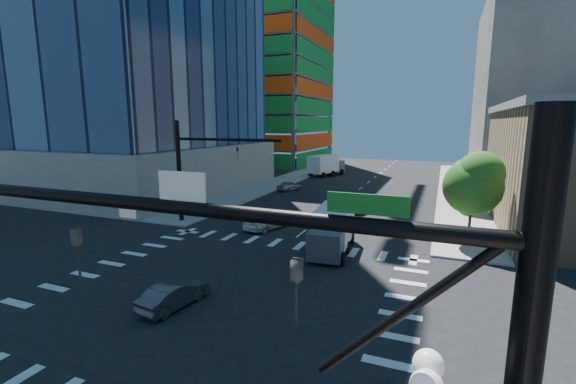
% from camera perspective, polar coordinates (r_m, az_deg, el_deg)
% --- Properties ---
extents(ground, '(160.00, 160.00, 0.00)m').
position_cam_1_polar(ground, '(21.50, -9.47, -14.48)').
color(ground, black).
rests_on(ground, ground).
extents(road_markings, '(20.00, 20.00, 0.01)m').
position_cam_1_polar(road_markings, '(21.49, -9.47, -14.47)').
color(road_markings, silver).
rests_on(road_markings, ground).
extents(sidewalk_ne, '(5.00, 60.00, 0.15)m').
position_cam_1_polar(sidewalk_ne, '(57.28, 23.88, 0.43)').
color(sidewalk_ne, gray).
rests_on(sidewalk_ne, ground).
extents(sidewalk_nw, '(5.00, 60.00, 0.15)m').
position_cam_1_polar(sidewalk_nw, '(61.66, 0.02, 1.94)').
color(sidewalk_nw, gray).
rests_on(sidewalk_nw, ground).
extents(construction_building, '(25.16, 34.50, 70.60)m').
position_cam_1_polar(construction_building, '(88.53, -3.84, 20.38)').
color(construction_building, slate).
rests_on(construction_building, ground).
extents(bg_building_ne, '(24.00, 30.00, 28.00)m').
position_cam_1_polar(bg_building_ne, '(73.63, 35.97, 12.25)').
color(bg_building_ne, '#5C5853').
rests_on(bg_building_ne, ground).
extents(signal_mast_nw, '(10.20, 0.40, 9.00)m').
position_cam_1_polar(signal_mast_nw, '(34.86, -13.93, 4.25)').
color(signal_mast_nw, black).
rests_on(signal_mast_nw, sidewalk_nw).
extents(tree_south, '(4.16, 4.16, 6.82)m').
position_cam_1_polar(tree_south, '(30.83, 25.98, 1.26)').
color(tree_south, '#382316').
rests_on(tree_south, sidewalk_ne).
extents(tree_north, '(3.54, 3.52, 5.78)m').
position_cam_1_polar(tree_north, '(42.82, 25.31, 2.59)').
color(tree_north, '#382316').
rests_on(tree_north, sidewalk_ne).
extents(car_nb_far, '(4.09, 5.58, 1.41)m').
position_cam_1_polar(car_nb_far, '(39.10, 9.71, -2.09)').
color(car_nb_far, black).
rests_on(car_nb_far, ground).
extents(car_sb_near, '(3.33, 5.28, 1.42)m').
position_cam_1_polar(car_sb_near, '(33.07, -2.99, -4.20)').
color(car_sb_near, white).
rests_on(car_sb_near, ground).
extents(car_sb_mid, '(2.75, 4.01, 1.27)m').
position_cam_1_polar(car_sb_mid, '(51.44, 0.20, 0.92)').
color(car_sb_mid, '#96989D').
rests_on(car_sb_mid, ground).
extents(car_sb_cross, '(1.83, 3.95, 1.25)m').
position_cam_1_polar(car_sb_cross, '(20.30, -16.53, -14.38)').
color(car_sb_cross, '#414245').
rests_on(car_sb_cross, ground).
extents(box_truck_near, '(2.96, 5.98, 3.03)m').
position_cam_1_polar(box_truck_near, '(26.96, 6.48, -6.20)').
color(box_truck_near, black).
rests_on(box_truck_near, ground).
extents(box_truck_far, '(5.00, 7.34, 3.55)m').
position_cam_1_polar(box_truck_far, '(66.33, 5.83, 3.77)').
color(box_truck_far, black).
rests_on(box_truck_far, ground).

